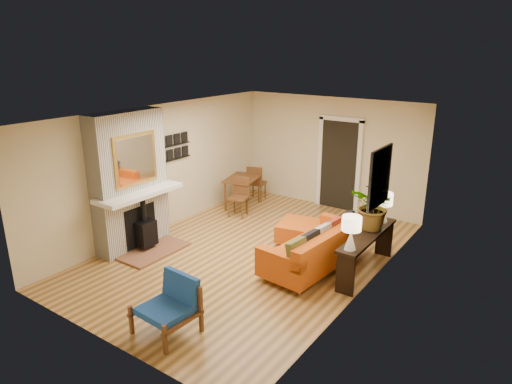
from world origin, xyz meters
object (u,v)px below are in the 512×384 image
sofa (318,249)px  lamp_near (351,229)px  ottoman (300,231)px  dining_table (245,184)px  console_table (367,242)px  blue_chair (171,302)px  lamp_far (384,204)px  houseplant (375,206)px

sofa → lamp_near: (0.76, -0.44, 0.70)m
ottoman → sofa: bearing=-44.5°
ottoman → dining_table: 2.35m
console_table → lamp_near: (0.00, -0.74, 0.49)m
blue_chair → lamp_far: size_ratio=1.45×
blue_chair → houseplant: houseplant is taller
dining_table → lamp_far: (3.65, -0.85, 0.48)m
blue_chair → dining_table: dining_table is taller
console_table → houseplant: houseplant is taller
ottoman → lamp_near: 2.15m
ottoman → blue_chair: (0.01, -3.53, 0.18)m
ottoman → blue_chair: bearing=-89.8°
houseplant → dining_table: bearing=160.8°
console_table → ottoman: bearing=162.6°
blue_chair → houseplant: (1.54, 3.28, 0.73)m
blue_chair → houseplant: 3.70m
sofa → houseplant: houseplant is taller
sofa → ottoman: (-0.80, 0.79, -0.14)m
blue_chair → console_table: bearing=63.0°
sofa → dining_table: (-2.89, 1.81, 0.22)m
lamp_near → lamp_far: bearing=90.0°
dining_table → houseplant: 3.89m
sofa → lamp_near: bearing=-29.9°
lamp_near → houseplant: houseplant is taller
dining_table → console_table: (3.65, -1.51, -0.01)m
sofa → houseplant: bearing=36.0°
sofa → ottoman: bearing=135.5°
blue_chair → sofa: bearing=74.0°
sofa → houseplant: (0.75, 0.54, 0.78)m
sofa → lamp_far: size_ratio=4.07×
sofa → dining_table: size_ratio=1.30×
lamp_near → houseplant: size_ratio=0.65×
dining_table → lamp_near: 4.31m
lamp_near → ottoman: bearing=141.9°
sofa → lamp_near: 1.12m
lamp_far → ottoman: bearing=-173.7°
dining_table → houseplant: (3.64, -1.27, 0.56)m
sofa → ottoman: sofa is taller
blue_chair → dining_table: 5.02m
lamp_far → houseplant: bearing=-91.4°
dining_table → lamp_near: lamp_near is taller
lamp_near → lamp_far: (0.00, 1.40, 0.00)m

